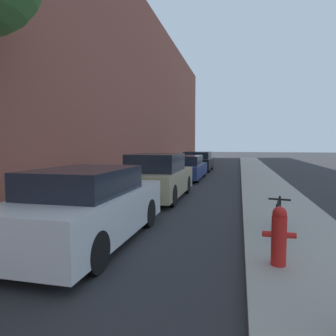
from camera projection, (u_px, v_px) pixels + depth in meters
The scene contains 10 objects.
ground_plane at pixel (198, 184), 13.72m from camera, with size 120.00×120.00×0.00m, color #28282B.
sidewalk_left at pixel (138, 181), 14.38m from camera, with size 2.00×52.00×0.12m.
sidewalk_right at pixel (265, 185), 13.05m from camera, with size 2.00×52.00×0.12m.
building_facade_left at pixel (110, 71), 14.28m from camera, with size 0.70×52.00×10.57m.
parked_car_white at pixel (88, 207), 5.54m from camera, with size 1.68×4.01×1.38m.
parked_car_champagne at pixel (157, 178), 10.08m from camera, with size 1.74×4.03×1.49m.
parked_car_navy at pixel (185, 168), 15.72m from camera, with size 1.88×4.39×1.23m.
parked_car_black at pixel (198, 161), 20.76m from camera, with size 1.88×4.12×1.31m.
fire_hydrant at pixel (279, 235), 4.20m from camera, with size 0.45×0.21×0.83m.
bicycle at pixel (278, 215), 5.90m from camera, with size 0.44×1.50×0.62m.
Camera 1 is at (1.79, 2.43, 1.81)m, focal length 32.33 mm.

